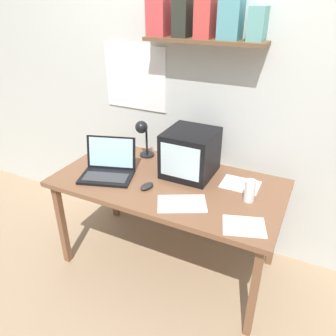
% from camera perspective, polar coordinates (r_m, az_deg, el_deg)
% --- Properties ---
extents(ground_plane, '(12.00, 12.00, 0.00)m').
position_cam_1_polar(ground_plane, '(2.66, 0.00, -15.89)').
color(ground_plane, tan).
extents(back_wall, '(5.60, 0.24, 2.60)m').
position_cam_1_polar(back_wall, '(2.43, 5.36, 15.18)').
color(back_wall, silver).
rests_on(back_wall, ground_plane).
extents(corner_desk, '(1.54, 0.79, 0.72)m').
position_cam_1_polar(corner_desk, '(2.25, 0.00, -3.59)').
color(corner_desk, brown).
rests_on(corner_desk, ground_plane).
extents(crt_monitor, '(0.33, 0.35, 0.32)m').
position_cam_1_polar(crt_monitor, '(2.25, 3.90, 2.63)').
color(crt_monitor, black).
rests_on(crt_monitor, corner_desk).
extents(laptop, '(0.42, 0.38, 0.24)m').
position_cam_1_polar(laptop, '(2.32, -10.32, 0.33)').
color(laptop, black).
rests_on(laptop, corner_desk).
extents(desk_lamp, '(0.11, 0.16, 0.30)m').
position_cam_1_polar(desk_lamp, '(2.47, -4.41, 6.09)').
color(desk_lamp, black).
rests_on(desk_lamp, corner_desk).
extents(juice_glass, '(0.07, 0.07, 0.14)m').
position_cam_1_polar(juice_glass, '(2.04, 14.01, -4.03)').
color(juice_glass, white).
rests_on(juice_glass, corner_desk).
extents(computer_mouse, '(0.08, 0.12, 0.03)m').
position_cam_1_polar(computer_mouse, '(2.14, -3.72, -3.18)').
color(computer_mouse, '#232326').
rests_on(computer_mouse, corner_desk).
extents(open_notebook, '(0.25, 0.19, 0.00)m').
position_cam_1_polar(open_notebook, '(2.23, 12.48, -2.81)').
color(open_notebook, silver).
rests_on(open_notebook, corner_desk).
extents(printed_handout, '(0.27, 0.24, 0.00)m').
position_cam_1_polar(printed_handout, '(1.86, 13.10, -9.84)').
color(printed_handout, white).
rests_on(printed_handout, corner_desk).
extents(loose_paper_near_laptop, '(0.35, 0.30, 0.00)m').
position_cam_1_polar(loose_paper_near_laptop, '(1.99, 2.43, -6.20)').
color(loose_paper_near_laptop, white).
rests_on(loose_paper_near_laptop, corner_desk).
extents(loose_paper_near_monitor, '(0.26, 0.19, 0.00)m').
position_cam_1_polar(loose_paper_near_monitor, '(2.57, -9.92, 1.73)').
color(loose_paper_near_monitor, white).
rests_on(loose_paper_near_monitor, corner_desk).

